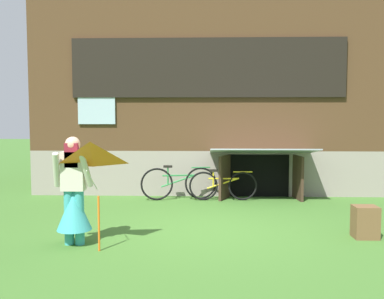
{
  "coord_description": "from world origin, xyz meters",
  "views": [
    {
      "loc": [
        -0.04,
        -7.21,
        1.91
      ],
      "look_at": [
        -0.31,
        0.8,
        1.31
      ],
      "focal_mm": 39.69,
      "sensor_mm": 36.0,
      "label": 1
    }
  ],
  "objects_px": {
    "person": "(74,199)",
    "bicycle_green": "(179,183)",
    "bicycle_yellow": "(223,185)",
    "kite": "(90,168)",
    "wooden_crate": "(365,222)"
  },
  "relations": [
    {
      "from": "person",
      "to": "bicycle_green",
      "type": "height_order",
      "value": "person"
    },
    {
      "from": "person",
      "to": "bicycle_yellow",
      "type": "distance_m",
      "value": 4.25
    },
    {
      "from": "bicycle_green",
      "to": "kite",
      "type": "bearing_deg",
      "value": -112.79
    },
    {
      "from": "bicycle_green",
      "to": "wooden_crate",
      "type": "bearing_deg",
      "value": -53.49
    },
    {
      "from": "person",
      "to": "kite",
      "type": "distance_m",
      "value": 0.85
    },
    {
      "from": "bicycle_green",
      "to": "bicycle_yellow",
      "type": "bearing_deg",
      "value": -11.58
    },
    {
      "from": "bicycle_yellow",
      "to": "wooden_crate",
      "type": "height_order",
      "value": "bicycle_yellow"
    },
    {
      "from": "person",
      "to": "bicycle_green",
      "type": "xyz_separation_m",
      "value": [
        1.35,
        3.54,
        -0.3
      ]
    },
    {
      "from": "person",
      "to": "wooden_crate",
      "type": "distance_m",
      "value": 4.56
    },
    {
      "from": "kite",
      "to": "bicycle_green",
      "type": "xyz_separation_m",
      "value": [
        0.95,
        4.06,
        -0.84
      ]
    },
    {
      "from": "kite",
      "to": "bicycle_green",
      "type": "height_order",
      "value": "kite"
    },
    {
      "from": "person",
      "to": "wooden_crate",
      "type": "xyz_separation_m",
      "value": [
        4.51,
        0.5,
        -0.43
      ]
    },
    {
      "from": "kite",
      "to": "bicycle_yellow",
      "type": "xyz_separation_m",
      "value": [
        1.97,
        4.02,
        -0.88
      ]
    },
    {
      "from": "bicycle_yellow",
      "to": "wooden_crate",
      "type": "relative_size",
      "value": 3.07
    },
    {
      "from": "person",
      "to": "bicycle_green",
      "type": "bearing_deg",
      "value": 55.45
    }
  ]
}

